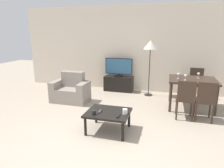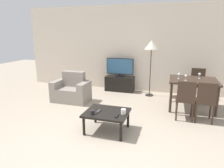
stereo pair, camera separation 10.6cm
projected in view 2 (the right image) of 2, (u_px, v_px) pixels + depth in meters
The scene contains 18 objects.
ground_plane at pixel (96, 152), 3.19m from camera, with size 18.00×18.00×0.00m, color tan.
wall_back at pixel (139, 49), 6.31m from camera, with size 7.84×0.06×2.70m.
armchair at pixel (72, 91), 5.54m from camera, with size 0.99×0.61×0.81m.
tv_stand at pixel (120, 84), 6.51m from camera, with size 0.92×0.38×0.48m.
tv at pixel (120, 67), 6.37m from camera, with size 0.88×0.31×0.59m.
coffee_table at pixel (107, 114), 3.81m from camera, with size 0.82×0.68×0.40m.
dining_table at pixel (193, 83), 4.88m from camera, with size 1.11×0.94×0.75m.
dining_chair_near at pixel (186, 98), 4.25m from camera, with size 0.40×0.40×0.89m.
dining_chair_far at pixel (198, 83), 5.57m from camera, with size 0.40×0.40×0.89m.
dining_chair_near_right at pixel (205, 100), 4.14m from camera, with size 0.40×0.40×0.89m.
floor_lamp at pixel (151, 47), 5.72m from camera, with size 0.40×0.40×1.65m.
remote_primary at pixel (99, 111), 3.79m from camera, with size 0.04×0.15×0.02m.
remote_secondary at pixel (117, 116), 3.59m from camera, with size 0.04×0.15×0.02m.
cup_white_near at pixel (123, 112), 3.68m from camera, with size 0.09×0.09×0.10m.
cup_colored_far at pixel (92, 112), 3.67m from camera, with size 0.08×0.08×0.08m.
wine_glass_left at pixel (179, 75), 4.89m from camera, with size 0.07×0.07×0.15m.
wine_glass_center at pixel (186, 76), 4.72m from camera, with size 0.07×0.07×0.15m.
wine_glass_right at pixel (200, 75), 4.92m from camera, with size 0.07×0.07×0.15m.
Camera 2 is at (1.07, -2.61, 1.86)m, focal length 32.00 mm.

